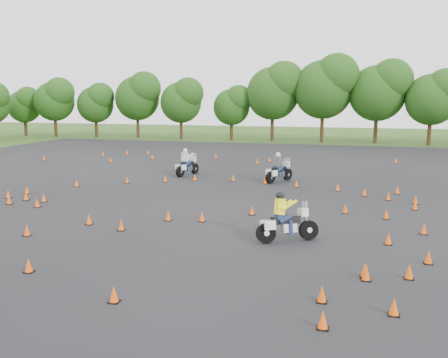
% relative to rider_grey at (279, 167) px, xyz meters
% --- Properties ---
extents(ground, '(140.00, 140.00, 0.00)m').
position_rel_rider_grey_xyz_m(ground, '(-1.98, -10.78, -0.99)').
color(ground, '#2D5119').
rests_on(ground, ground).
extents(asphalt_pad, '(62.00, 62.00, 0.00)m').
position_rel_rider_grey_xyz_m(asphalt_pad, '(-1.98, -4.78, -0.99)').
color(asphalt_pad, black).
rests_on(asphalt_pad, ground).
extents(treeline, '(86.44, 32.26, 11.08)m').
position_rel_rider_grey_xyz_m(treeline, '(1.88, 24.87, 3.61)').
color(treeline, '#204614').
rests_on(treeline, ground).
extents(traffic_cones, '(36.75, 33.12, 0.45)m').
position_rel_rider_grey_xyz_m(traffic_cones, '(-1.87, -5.49, -0.76)').
color(traffic_cones, '#F6550A').
rests_on(traffic_cones, asphalt_pad).
extents(rider_grey, '(1.97, 2.61, 1.98)m').
position_rel_rider_grey_xyz_m(rider_grey, '(0.00, 0.00, 0.00)').
color(rider_grey, '#46494E').
rests_on(rider_grey, ground).
extents(rider_yellow, '(2.61, 1.95, 1.97)m').
position_rel_rider_grey_xyz_m(rider_yellow, '(2.44, -13.63, -0.00)').
color(rider_yellow, '#FFF716').
rests_on(rider_yellow, ground).
extents(rider_white, '(1.48, 2.64, 1.95)m').
position_rel_rider_grey_xyz_m(rider_white, '(-6.73, 0.98, -0.02)').
color(rider_white, beige).
rests_on(rider_white, ground).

